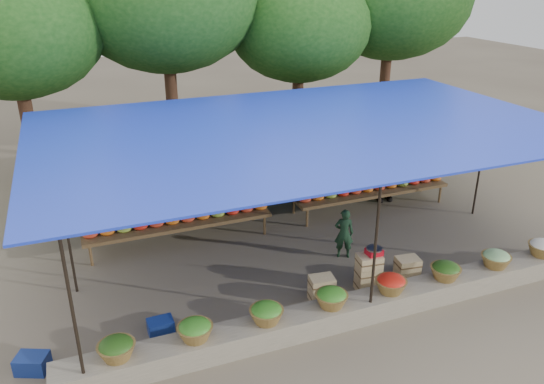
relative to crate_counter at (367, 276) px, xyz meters
name	(u,v)px	position (x,y,z in m)	size (l,w,h in m)	color
ground	(302,247)	(-0.45, 2.03, -0.31)	(60.00, 60.00, 0.00)	brown
stone_curb	(365,307)	(-0.45, -0.72, -0.11)	(10.60, 0.55, 0.40)	#6C6756
stall_canopy	(303,132)	(-0.45, 2.09, 2.37)	(10.80, 6.60, 2.82)	black
produce_baskets	(362,291)	(-0.55, -0.72, 0.25)	(8.98, 0.58, 0.34)	brown
netting_backdrop	(254,152)	(-0.45, 5.18, 0.94)	(10.60, 0.06, 2.50)	#163F1B
tree_row	(234,8)	(0.05, 8.11, 4.39)	(16.51, 5.50, 7.12)	#352013
fruit_table_left	(177,216)	(-2.95, 3.38, 0.30)	(4.21, 0.95, 0.93)	#4E371F
fruit_table_right	(369,185)	(2.05, 3.38, 0.30)	(4.21, 0.95, 0.93)	#4E371F
crate_counter	(367,276)	(0.00, 0.00, 0.00)	(2.39, 0.40, 0.77)	tan
weighing_scale	(374,251)	(0.12, 0.00, 0.54)	(0.30, 0.30, 0.32)	red
vendor_seated	(344,233)	(0.21, 1.32, 0.25)	(0.41, 0.27, 1.13)	#17321E
customer_left	(141,191)	(-3.56, 4.50, 0.57)	(0.86, 0.67, 1.76)	slate
customer_mid	(303,176)	(0.52, 4.13, 0.49)	(1.04, 0.60, 1.61)	slate
customer_right	(385,167)	(2.67, 3.63, 0.62)	(1.09, 0.45, 1.86)	slate
blue_crate_front	(32,363)	(-6.00, -0.05, -0.17)	(0.48, 0.34, 0.29)	navy
blue_crate_back	(161,326)	(-3.97, 0.15, -0.18)	(0.43, 0.31, 0.26)	navy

